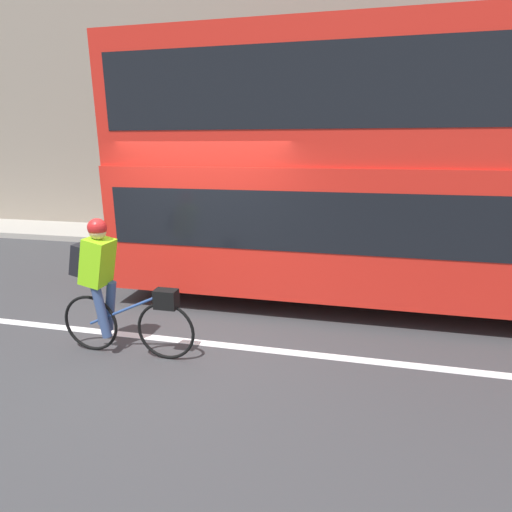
# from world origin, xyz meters

# --- Properties ---
(ground_plane) EXTENTS (80.00, 80.00, 0.00)m
(ground_plane) POSITION_xyz_m (0.00, 0.00, 0.00)
(ground_plane) COLOR #38383A
(road_center_line) EXTENTS (50.00, 0.14, 0.01)m
(road_center_line) POSITION_xyz_m (0.00, -0.08, 0.00)
(road_center_line) COLOR silver
(road_center_line) RESTS_ON ground_plane
(sidewalk_curb) EXTENTS (60.00, 1.84, 0.15)m
(sidewalk_curb) POSITION_xyz_m (0.00, 5.41, 0.07)
(sidewalk_curb) COLOR #A8A399
(sidewalk_curb) RESTS_ON ground_plane
(building_facade) EXTENTS (60.00, 0.30, 6.93)m
(building_facade) POSITION_xyz_m (0.00, 6.48, 3.47)
(building_facade) COLOR gray
(building_facade) RESTS_ON ground_plane
(bus) EXTENTS (9.59, 2.52, 3.95)m
(bus) POSITION_xyz_m (3.27, 2.04, 2.19)
(bus) COLOR black
(bus) RESTS_ON ground_plane
(cyclist_on_bike) EXTENTS (1.70, 0.32, 1.66)m
(cyclist_on_bike) POSITION_xyz_m (-0.65, -0.54, 0.89)
(cyclist_on_bike) COLOR black
(cyclist_on_bike) RESTS_ON ground_plane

